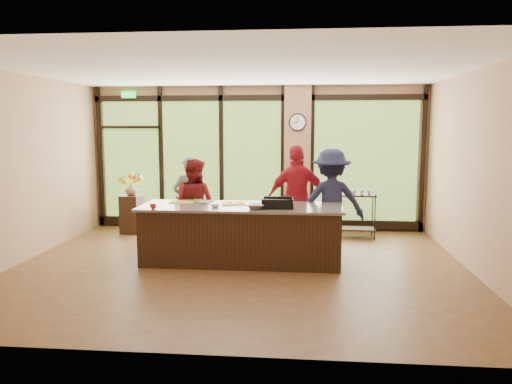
% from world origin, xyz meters
% --- Properties ---
extents(floor, '(7.00, 7.00, 0.00)m').
position_xyz_m(floor, '(0.00, 0.00, 0.00)').
color(floor, '#52331D').
rests_on(floor, ground).
extents(ceiling, '(7.00, 7.00, 0.00)m').
position_xyz_m(ceiling, '(0.00, 0.00, 3.00)').
color(ceiling, white).
rests_on(ceiling, back_wall).
extents(back_wall, '(7.00, 0.00, 7.00)m').
position_xyz_m(back_wall, '(0.00, 3.00, 1.50)').
color(back_wall, tan).
rests_on(back_wall, floor).
extents(left_wall, '(0.00, 6.00, 6.00)m').
position_xyz_m(left_wall, '(-3.50, 0.00, 1.50)').
color(left_wall, tan).
rests_on(left_wall, floor).
extents(right_wall, '(0.00, 6.00, 6.00)m').
position_xyz_m(right_wall, '(3.50, 0.00, 1.50)').
color(right_wall, tan).
rests_on(right_wall, floor).
extents(window_wall, '(6.90, 0.12, 3.00)m').
position_xyz_m(window_wall, '(0.16, 2.95, 1.39)').
color(window_wall, tan).
rests_on(window_wall, floor).
extents(island_base, '(3.10, 1.00, 0.88)m').
position_xyz_m(island_base, '(0.00, 0.30, 0.44)').
color(island_base, black).
rests_on(island_base, floor).
extents(countertop, '(3.20, 1.10, 0.04)m').
position_xyz_m(countertop, '(0.00, 0.30, 0.90)').
color(countertop, slate).
rests_on(countertop, island_base).
extents(wall_clock, '(0.36, 0.04, 0.36)m').
position_xyz_m(wall_clock, '(0.85, 2.87, 2.25)').
color(wall_clock, black).
rests_on(wall_clock, window_wall).
extents(cook_left, '(0.70, 0.56, 1.65)m').
position_xyz_m(cook_left, '(-1.01, 1.10, 0.83)').
color(cook_left, gray).
rests_on(cook_left, floor).
extents(cook_midleft, '(0.94, 0.83, 1.61)m').
position_xyz_m(cook_midleft, '(-0.92, 1.03, 0.81)').
color(cook_midleft, maroon).
rests_on(cook_midleft, floor).
extents(cook_midright, '(1.17, 0.73, 1.85)m').
position_xyz_m(cook_midright, '(0.88, 1.16, 0.93)').
color(cook_midright, '#A51925').
rests_on(cook_midright, floor).
extents(cook_right, '(1.23, 0.80, 1.79)m').
position_xyz_m(cook_right, '(1.45, 1.01, 0.90)').
color(cook_right, '#1B1F3D').
rests_on(cook_right, floor).
extents(roasting_pan, '(0.49, 0.39, 0.08)m').
position_xyz_m(roasting_pan, '(0.59, 0.14, 0.96)').
color(roasting_pan, black).
rests_on(roasting_pan, countertop).
extents(mixing_bowl, '(0.34, 0.34, 0.08)m').
position_xyz_m(mixing_bowl, '(0.26, 0.02, 0.96)').
color(mixing_bowl, silver).
rests_on(mixing_bowl, countertop).
extents(cutting_board_left, '(0.54, 0.48, 0.01)m').
position_xyz_m(cutting_board_left, '(-0.78, 0.66, 0.93)').
color(cutting_board_left, '#45832F').
rests_on(cutting_board_left, countertop).
extents(cutting_board_center, '(0.40, 0.31, 0.01)m').
position_xyz_m(cutting_board_center, '(-1.02, 0.56, 0.93)').
color(cutting_board_center, yellow).
rests_on(cutting_board_center, countertop).
extents(cutting_board_right, '(0.50, 0.41, 0.01)m').
position_xyz_m(cutting_board_right, '(-0.12, 0.48, 0.93)').
color(cutting_board_right, yellow).
rests_on(cutting_board_right, countertop).
extents(prep_bowl_near, '(0.18, 0.18, 0.05)m').
position_xyz_m(prep_bowl_near, '(-0.62, 0.42, 0.94)').
color(prep_bowl_near, white).
rests_on(prep_bowl_near, countertop).
extents(prep_bowl_mid, '(0.15, 0.15, 0.04)m').
position_xyz_m(prep_bowl_mid, '(-0.38, 0.10, 0.94)').
color(prep_bowl_mid, white).
rests_on(prep_bowl_mid, countertop).
extents(prep_bowl_far, '(0.18, 0.18, 0.03)m').
position_xyz_m(prep_bowl_far, '(0.54, 0.79, 0.94)').
color(prep_bowl_far, white).
rests_on(prep_bowl_far, countertop).
extents(red_ramekin, '(0.13, 0.13, 0.08)m').
position_xyz_m(red_ramekin, '(-1.29, -0.15, 0.96)').
color(red_ramekin, red).
rests_on(red_ramekin, countertop).
extents(flower_stand, '(0.43, 0.43, 0.78)m').
position_xyz_m(flower_stand, '(-2.49, 2.28, 0.39)').
color(flower_stand, black).
rests_on(flower_stand, floor).
extents(flower_vase, '(0.30, 0.30, 0.27)m').
position_xyz_m(flower_vase, '(-2.49, 2.28, 0.91)').
color(flower_vase, olive).
rests_on(flower_vase, flower_stand).
extents(bar_cart, '(0.70, 0.40, 0.95)m').
position_xyz_m(bar_cart, '(2.03, 2.28, 0.57)').
color(bar_cart, black).
rests_on(bar_cart, floor).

